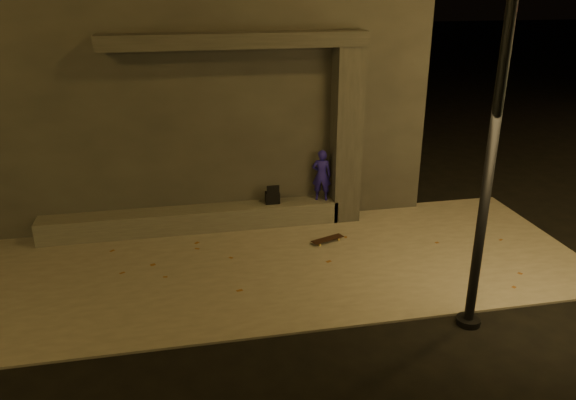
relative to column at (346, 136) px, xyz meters
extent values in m
plane|color=black|center=(-1.70, -3.75, -1.84)|extent=(120.00, 120.00, 0.00)
cube|color=slate|center=(-1.70, -1.75, -1.82)|extent=(11.00, 4.40, 0.04)
cube|color=#353230|center=(-2.70, 2.75, 0.76)|extent=(9.00, 5.00, 5.20)
cube|color=#52504A|center=(-3.20, 0.00, -1.58)|extent=(6.00, 0.55, 0.45)
cube|color=#353230|center=(0.00, 0.00, 0.00)|extent=(0.55, 0.55, 3.60)
cube|color=#353230|center=(-2.20, 0.05, 1.94)|extent=(5.00, 0.70, 0.28)
imported|color=#1D158D|center=(-0.50, 0.00, -0.81)|extent=(0.46, 0.37, 1.09)
cube|color=black|center=(-1.54, 0.00, -1.23)|extent=(0.29, 0.19, 0.24)
cube|color=black|center=(-1.54, 0.00, -1.02)|extent=(0.26, 0.04, 0.17)
cube|color=black|center=(-0.65, -1.13, -1.73)|extent=(0.70, 0.40, 0.01)
cylinder|color=#B19347|center=(-0.47, -0.99, -1.78)|extent=(0.05, 0.04, 0.05)
cylinder|color=#B19347|center=(-0.42, -1.11, -1.78)|extent=(0.05, 0.04, 0.05)
cylinder|color=#B19347|center=(-0.89, -1.15, -1.78)|extent=(0.05, 0.04, 0.05)
cylinder|color=#B19347|center=(-0.84, -1.27, -1.78)|extent=(0.05, 0.04, 0.05)
cube|color=#99999E|center=(-0.44, -1.05, -1.75)|extent=(0.09, 0.15, 0.01)
cube|color=#99999E|center=(-0.87, -1.21, -1.75)|extent=(0.09, 0.15, 0.01)
cylinder|color=black|center=(0.70, -4.19, 1.97)|extent=(0.14, 0.14, 7.62)
cylinder|color=black|center=(0.70, -4.19, -1.79)|extent=(0.36, 0.36, 0.10)
camera|label=1|loc=(-3.37, -10.67, 2.98)|focal=35.00mm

